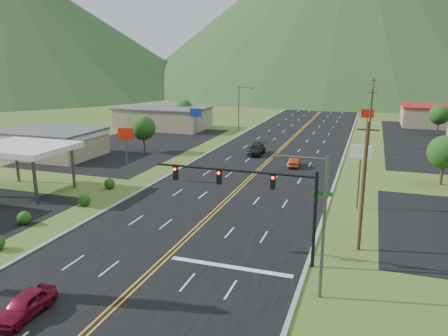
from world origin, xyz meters
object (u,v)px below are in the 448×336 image
(streetlight_east, at_px, (319,218))
(streetlight_west, at_px, (240,106))
(traffic_signal, at_px, (259,190))
(car_red_far, at_px, (295,162))
(gas_canopy, at_px, (23,149))
(car_dark_mid, at_px, (256,150))
(car_red_near, at_px, (25,306))

(streetlight_east, height_order, streetlight_west, same)
(traffic_signal, relative_size, car_red_far, 3.41)
(streetlight_east, height_order, gas_canopy, streetlight_east)
(traffic_signal, relative_size, car_dark_mid, 2.44)
(streetlight_west, bearing_deg, car_dark_mid, -66.96)
(streetlight_east, relative_size, streetlight_west, 1.00)
(traffic_signal, bearing_deg, car_red_far, 94.52)
(gas_canopy, distance_m, car_dark_mid, 33.40)
(traffic_signal, bearing_deg, car_dark_mid, 104.77)
(car_red_far, bearing_deg, streetlight_west, -63.67)
(gas_canopy, bearing_deg, car_red_far, 38.83)
(traffic_signal, xyz_separation_m, car_dark_mid, (-9.23, 34.99, -4.55))
(car_dark_mid, bearing_deg, gas_canopy, -129.54)
(streetlight_west, relative_size, car_red_near, 2.22)
(streetlight_east, bearing_deg, streetlight_west, 110.86)
(streetlight_east, bearing_deg, gas_canopy, 160.12)
(gas_canopy, xyz_separation_m, car_dark_mid, (19.26, 26.98, -4.09))
(gas_canopy, bearing_deg, car_dark_mid, 54.48)
(streetlight_east, xyz_separation_m, car_dark_mid, (-13.92, 38.98, -4.40))
(gas_canopy, relative_size, car_dark_mid, 1.86)
(gas_canopy, bearing_deg, streetlight_east, -19.88)
(traffic_signal, relative_size, car_red_near, 3.23)
(car_dark_mid, xyz_separation_m, car_red_far, (6.93, -5.91, -0.15))
(streetlight_east, distance_m, gas_canopy, 35.28)
(car_red_near, height_order, car_dark_mid, car_dark_mid)
(traffic_signal, relative_size, streetlight_east, 1.46)
(streetlight_west, bearing_deg, car_red_far, -59.49)
(streetlight_east, relative_size, car_red_near, 2.22)
(traffic_signal, relative_size, streetlight_west, 1.46)
(traffic_signal, bearing_deg, car_red_near, -132.87)
(streetlight_east, distance_m, car_dark_mid, 41.63)
(gas_canopy, relative_size, car_red_near, 2.46)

